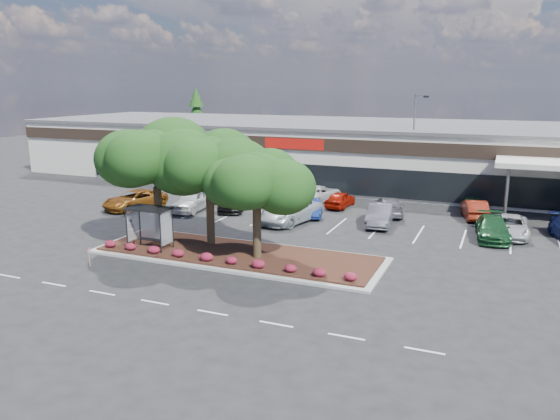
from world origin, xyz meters
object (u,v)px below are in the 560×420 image
at_px(light_pole, 414,152).
at_px(car_0, 135,200).
at_px(car_1, 192,201).
at_px(survey_stake, 89,255).

relative_size(light_pole, car_0, 1.68).
bearing_deg(car_1, survey_stake, -86.45).
height_order(light_pole, car_1, light_pole).
xyz_separation_m(light_pole, survey_stake, (-13.76, -27.82, -3.45)).
relative_size(light_pole, survey_stake, 8.31).
xyz_separation_m(car_0, car_1, (4.85, 1.30, 0.08)).
xyz_separation_m(light_pole, car_0, (-20.76, -14.41, -3.40)).
bearing_deg(survey_stake, car_1, 98.26).
height_order(car_0, car_1, car_1).
xyz_separation_m(light_pole, car_1, (-15.90, -13.11, -3.32)).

